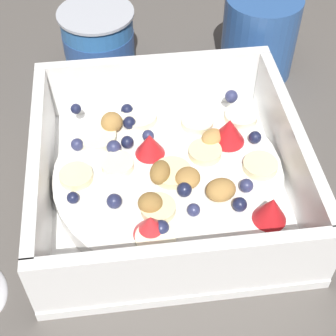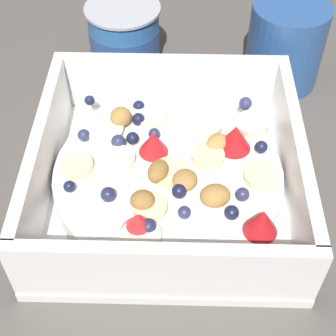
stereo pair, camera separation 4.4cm
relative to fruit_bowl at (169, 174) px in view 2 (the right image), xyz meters
The scene contains 4 objects.
ground_plane 0.03m from the fruit_bowl, behind, with size 2.40×2.40×0.00m, color #56514C.
fruit_bowl is the anchor object (origin of this frame).
yogurt_cup 0.19m from the fruit_bowl, 106.05° to the left, with size 0.08×0.08×0.07m.
coffee_mug 0.21m from the fruit_bowl, 54.32° to the left, with size 0.08×0.10×0.09m.
Camera 2 is at (0.02, -0.29, 0.36)m, focal length 54.27 mm.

